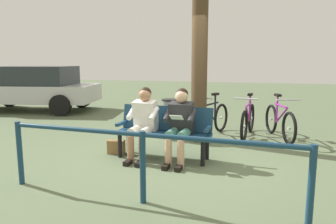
{
  "coord_description": "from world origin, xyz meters",
  "views": [
    {
      "loc": [
        -1.3,
        4.92,
        1.62
      ],
      "look_at": [
        0.23,
        -0.27,
        0.75
      ],
      "focal_mm": 33.54,
      "sensor_mm": 36.0,
      "label": 1
    }
  ],
  "objects_px": {
    "person_reading": "(180,122)",
    "handbag": "(116,147)",
    "tree_trunk": "(199,60)",
    "bicycle_purple": "(279,122)",
    "bicycle_orange": "(248,121)",
    "parked_car": "(33,87)",
    "bicycle_red": "(211,120)",
    "person_companion": "(143,120)",
    "bench": "(164,128)",
    "litter_bin": "(170,119)"
  },
  "relations": [
    {
      "from": "person_reading",
      "to": "bicycle_purple",
      "type": "xyz_separation_m",
      "value": [
        -1.63,
        -2.12,
        -0.31
      ]
    },
    {
      "from": "parked_car",
      "to": "bicycle_purple",
      "type": "bearing_deg",
      "value": 155.84
    },
    {
      "from": "person_companion",
      "to": "bicycle_purple",
      "type": "relative_size",
      "value": 0.74
    },
    {
      "from": "person_companion",
      "to": "parked_car",
      "type": "bearing_deg",
      "value": -33.89
    },
    {
      "from": "litter_bin",
      "to": "bicycle_red",
      "type": "distance_m",
      "value": 0.95
    },
    {
      "from": "bicycle_purple",
      "to": "handbag",
      "type": "bearing_deg",
      "value": -72.51
    },
    {
      "from": "person_companion",
      "to": "tree_trunk",
      "type": "height_order",
      "value": "tree_trunk"
    },
    {
      "from": "person_companion",
      "to": "bicycle_purple",
      "type": "xyz_separation_m",
      "value": [
        -2.27,
        -2.1,
        -0.3
      ]
    },
    {
      "from": "person_reading",
      "to": "tree_trunk",
      "type": "relative_size",
      "value": 0.36
    },
    {
      "from": "person_companion",
      "to": "bicycle_orange",
      "type": "bearing_deg",
      "value": -126.47
    },
    {
      "from": "person_reading",
      "to": "bicycle_orange",
      "type": "height_order",
      "value": "person_reading"
    },
    {
      "from": "tree_trunk",
      "to": "bicycle_purple",
      "type": "xyz_separation_m",
      "value": [
        -1.62,
        -0.64,
        -1.3
      ]
    },
    {
      "from": "bicycle_purple",
      "to": "bicycle_red",
      "type": "bearing_deg",
      "value": -101.02
    },
    {
      "from": "bench",
      "to": "bicycle_red",
      "type": "relative_size",
      "value": 1.0
    },
    {
      "from": "person_companion",
      "to": "handbag",
      "type": "height_order",
      "value": "person_companion"
    },
    {
      "from": "litter_bin",
      "to": "person_companion",
      "type": "bearing_deg",
      "value": 88.07
    },
    {
      "from": "handbag",
      "to": "bicycle_red",
      "type": "bearing_deg",
      "value": -127.56
    },
    {
      "from": "person_reading",
      "to": "handbag",
      "type": "bearing_deg",
      "value": -3.98
    },
    {
      "from": "bicycle_orange",
      "to": "handbag",
      "type": "bearing_deg",
      "value": -42.11
    },
    {
      "from": "tree_trunk",
      "to": "bicycle_purple",
      "type": "height_order",
      "value": "tree_trunk"
    },
    {
      "from": "bench",
      "to": "person_reading",
      "type": "bearing_deg",
      "value": 152.83
    },
    {
      "from": "person_reading",
      "to": "bicycle_orange",
      "type": "relative_size",
      "value": 0.72
    },
    {
      "from": "tree_trunk",
      "to": "bicycle_purple",
      "type": "distance_m",
      "value": 2.17
    },
    {
      "from": "bicycle_purple",
      "to": "bench",
      "type": "bearing_deg",
      "value": -62.74
    },
    {
      "from": "bicycle_orange",
      "to": "parked_car",
      "type": "bearing_deg",
      "value": -98.3
    },
    {
      "from": "bicycle_purple",
      "to": "parked_car",
      "type": "height_order",
      "value": "parked_car"
    },
    {
      "from": "person_companion",
      "to": "tree_trunk",
      "type": "xyz_separation_m",
      "value": [
        -0.66,
        -1.46,
        0.99
      ]
    },
    {
      "from": "handbag",
      "to": "bicycle_red",
      "type": "distance_m",
      "value": 2.32
    },
    {
      "from": "bench",
      "to": "bicycle_purple",
      "type": "height_order",
      "value": "bicycle_purple"
    },
    {
      "from": "handbag",
      "to": "litter_bin",
      "type": "height_order",
      "value": "litter_bin"
    },
    {
      "from": "person_companion",
      "to": "parked_car",
      "type": "xyz_separation_m",
      "value": [
        5.35,
        -3.85,
        0.11
      ]
    },
    {
      "from": "litter_bin",
      "to": "bicycle_red",
      "type": "height_order",
      "value": "bicycle_red"
    },
    {
      "from": "bicycle_orange",
      "to": "parked_car",
      "type": "height_order",
      "value": "parked_car"
    },
    {
      "from": "litter_bin",
      "to": "bicycle_orange",
      "type": "height_order",
      "value": "bicycle_orange"
    },
    {
      "from": "handbag",
      "to": "parked_car",
      "type": "relative_size",
      "value": 0.07
    },
    {
      "from": "tree_trunk",
      "to": "parked_car",
      "type": "relative_size",
      "value": 0.74
    },
    {
      "from": "bicycle_red",
      "to": "person_companion",
      "type": "bearing_deg",
      "value": -5.7
    },
    {
      "from": "bench",
      "to": "person_companion",
      "type": "xyz_separation_m",
      "value": [
        0.32,
        0.15,
        0.16
      ]
    },
    {
      "from": "person_companion",
      "to": "tree_trunk",
      "type": "distance_m",
      "value": 1.88
    },
    {
      "from": "person_companion",
      "to": "litter_bin",
      "type": "bearing_deg",
      "value": -90.1
    },
    {
      "from": "bicycle_red",
      "to": "bicycle_purple",
      "type": "bearing_deg",
      "value": 114.64
    },
    {
      "from": "bicycle_red",
      "to": "person_reading",
      "type": "bearing_deg",
      "value": 11.9
    },
    {
      "from": "tree_trunk",
      "to": "bicycle_purple",
      "type": "bearing_deg",
      "value": -158.4
    },
    {
      "from": "person_reading",
      "to": "bicycle_red",
      "type": "bearing_deg",
      "value": -94.24
    },
    {
      "from": "bench",
      "to": "bicycle_purple",
      "type": "distance_m",
      "value": 2.76
    },
    {
      "from": "tree_trunk",
      "to": "parked_car",
      "type": "xyz_separation_m",
      "value": [
        6.01,
        -2.39,
        -0.88
      ]
    },
    {
      "from": "bicycle_purple",
      "to": "bicycle_orange",
      "type": "height_order",
      "value": "same"
    },
    {
      "from": "tree_trunk",
      "to": "litter_bin",
      "type": "xyz_separation_m",
      "value": [
        0.61,
        0.04,
        -1.23
      ]
    },
    {
      "from": "bench",
      "to": "bicycle_red",
      "type": "bearing_deg",
      "value": -104.54
    },
    {
      "from": "tree_trunk",
      "to": "handbag",
      "type": "bearing_deg",
      "value": 48.12
    }
  ]
}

